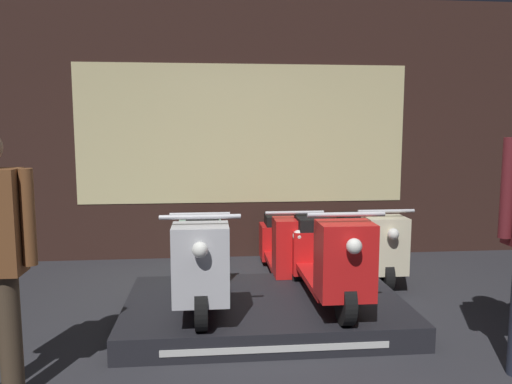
{
  "coord_description": "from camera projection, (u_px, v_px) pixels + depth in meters",
  "views": [
    {
      "loc": [
        -0.43,
        -3.13,
        1.63
      ],
      "look_at": [
        0.01,
        1.52,
        1.03
      ],
      "focal_mm": 35.0,
      "sensor_mm": 36.0,
      "label": 1
    }
  ],
  "objects": [
    {
      "name": "scooter_display_right",
      "position": [
        326.0,
        257.0,
        4.22
      ],
      "size": [
        0.57,
        1.62,
        0.83
      ],
      "color": "black",
      "rests_on": "display_platform"
    },
    {
      "name": "ground_plane",
      "position": [
        276.0,
        373.0,
        3.34
      ],
      "size": [
        30.0,
        30.0,
        0.0
      ],
      "primitive_type": "plane",
      "color": "#2D2D33"
    },
    {
      "name": "scooter_backrow_0",
      "position": [
        201.0,
        248.0,
        5.36
      ],
      "size": [
        0.57,
        1.62,
        0.83
      ],
      "color": "black",
      "rests_on": "ground_plane"
    },
    {
      "name": "scooter_backrow_1",
      "position": [
        285.0,
        246.0,
        5.44
      ],
      "size": [
        0.57,
        1.62,
        0.83
      ],
      "color": "black",
      "rests_on": "ground_plane"
    },
    {
      "name": "display_platform",
      "position": [
        265.0,
        310.0,
        4.22
      ],
      "size": [
        2.32,
        1.48,
        0.19
      ],
      "color": "black",
      "rests_on": "ground_plane"
    },
    {
      "name": "scooter_display_left",
      "position": [
        202.0,
        260.0,
        4.12
      ],
      "size": [
        0.57,
        1.62,
        0.83
      ],
      "color": "black",
      "rests_on": "display_platform"
    },
    {
      "name": "shop_wall_back",
      "position": [
        243.0,
        130.0,
        6.19
      ],
      "size": [
        7.38,
        0.09,
        3.2
      ],
      "color": "#331E19",
      "rests_on": "ground_plane"
    },
    {
      "name": "scooter_backrow_2",
      "position": [
        366.0,
        244.0,
        5.53
      ],
      "size": [
        0.57,
        1.62,
        0.83
      ],
      "color": "black",
      "rests_on": "ground_plane"
    }
  ]
}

